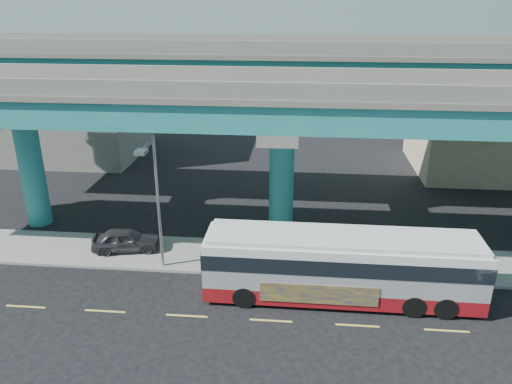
# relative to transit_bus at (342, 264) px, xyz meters

# --- Properties ---
(ground) EXTENTS (120.00, 120.00, 0.00)m
(ground) POSITION_rel_transit_bus_xyz_m (-3.33, -1.97, -1.90)
(ground) COLOR black
(ground) RESTS_ON ground
(sidewalk) EXTENTS (70.00, 4.00, 0.15)m
(sidewalk) POSITION_rel_transit_bus_xyz_m (-3.33, 3.53, -1.82)
(sidewalk) COLOR gray
(sidewalk) RESTS_ON ground
(lane_markings) EXTENTS (58.00, 0.12, 0.01)m
(lane_markings) POSITION_rel_transit_bus_xyz_m (-3.33, -2.27, -1.89)
(lane_markings) COLOR #D8C64C
(lane_markings) RESTS_ON ground
(viaduct) EXTENTS (52.00, 12.40, 11.70)m
(viaduct) POSITION_rel_transit_bus_xyz_m (-3.33, 7.13, 7.24)
(viaduct) COLOR #206C79
(viaduct) RESTS_ON ground
(building_beige) EXTENTS (14.00, 10.23, 7.00)m
(building_beige) POSITION_rel_transit_bus_xyz_m (14.67, 21.01, 1.61)
(building_beige) COLOR tan
(building_beige) RESTS_ON ground
(building_concrete) EXTENTS (12.00, 10.00, 9.00)m
(building_concrete) POSITION_rel_transit_bus_xyz_m (-23.33, 22.03, 2.60)
(building_concrete) COLOR gray
(building_concrete) RESTS_ON ground
(transit_bus) EXTENTS (13.50, 2.95, 3.46)m
(transit_bus) POSITION_rel_transit_bus_xyz_m (0.00, 0.00, 0.00)
(transit_bus) COLOR maroon
(transit_bus) RESTS_ON ground
(parked_car) EXTENTS (3.12, 4.54, 1.33)m
(parked_car) POSITION_rel_transit_bus_xyz_m (-12.23, 3.58, -1.08)
(parked_car) COLOR #313036
(parked_car) RESTS_ON sidewalk
(street_lamp) EXTENTS (0.50, 2.45, 7.46)m
(street_lamp) POSITION_rel_transit_bus_xyz_m (-9.63, 1.47, 3.12)
(street_lamp) COLOR gray
(street_lamp) RESTS_ON sidewalk
(stop_sign) EXTENTS (0.64, 0.28, 2.27)m
(stop_sign) POSITION_rel_transit_bus_xyz_m (2.11, 2.21, -0.14)
(stop_sign) COLOR gray
(stop_sign) RESTS_ON sidewalk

